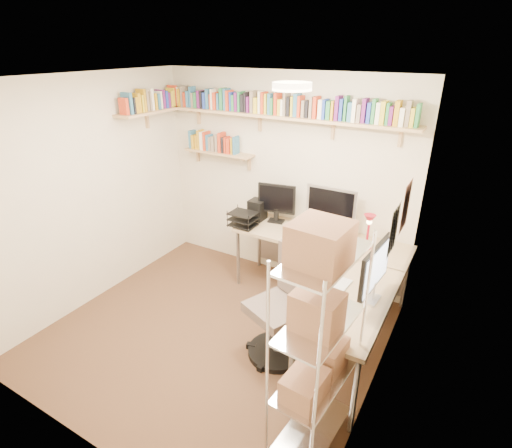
% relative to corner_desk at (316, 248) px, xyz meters
% --- Properties ---
extents(ground, '(3.20, 3.20, 0.00)m').
position_rel_corner_desk_xyz_m(ground, '(-0.70, -0.94, -0.76)').
color(ground, '#40241B').
rests_on(ground, ground).
extents(room_shell, '(3.24, 3.04, 2.52)m').
position_rel_corner_desk_xyz_m(room_shell, '(-0.69, -0.93, 0.79)').
color(room_shell, beige).
rests_on(room_shell, ground).
extents(wall_shelves, '(3.12, 1.09, 0.80)m').
position_rel_corner_desk_xyz_m(wall_shelves, '(-1.12, 0.36, 1.27)').
color(wall_shelves, tan).
rests_on(wall_shelves, ground).
extents(corner_desk, '(2.05, 1.96, 1.33)m').
position_rel_corner_desk_xyz_m(corner_desk, '(0.00, 0.00, 0.00)').
color(corner_desk, tan).
rests_on(corner_desk, ground).
extents(office_chair, '(0.63, 0.64, 1.09)m').
position_rel_corner_desk_xyz_m(office_chair, '(0.03, -0.83, -0.30)').
color(office_chair, black).
rests_on(office_chair, ground).
extents(wire_rack, '(0.42, 0.76, 1.85)m').
position_rel_corner_desk_xyz_m(wire_rack, '(0.66, -1.63, 0.37)').
color(wire_rack, silver).
rests_on(wire_rack, ground).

